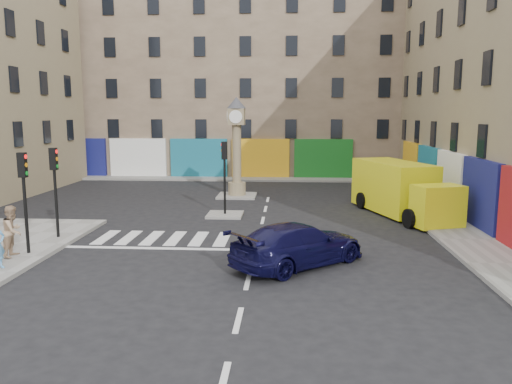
# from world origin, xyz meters

# --- Properties ---
(ground) EXTENTS (120.00, 120.00, 0.00)m
(ground) POSITION_xyz_m (0.00, 0.00, 0.00)
(ground) COLOR black
(ground) RESTS_ON ground
(sidewalk_right) EXTENTS (2.60, 30.00, 0.15)m
(sidewalk_right) POSITION_xyz_m (8.70, 10.00, 0.07)
(sidewalk_right) COLOR gray
(sidewalk_right) RESTS_ON ground
(sidewalk_far) EXTENTS (32.00, 2.40, 0.15)m
(sidewalk_far) POSITION_xyz_m (-4.00, 22.20, 0.07)
(sidewalk_far) COLOR gray
(sidewalk_far) RESTS_ON ground
(island_near) EXTENTS (1.80, 1.80, 0.12)m
(island_near) POSITION_xyz_m (-2.00, 8.00, 0.06)
(island_near) COLOR gray
(island_near) RESTS_ON ground
(island_far) EXTENTS (2.40, 2.40, 0.12)m
(island_far) POSITION_xyz_m (-2.00, 14.00, 0.06)
(island_far) COLOR gray
(island_far) RESTS_ON ground
(building_far) EXTENTS (32.00, 10.00, 17.00)m
(building_far) POSITION_xyz_m (-4.00, 28.00, 8.50)
(building_far) COLOR #8D775E
(building_far) RESTS_ON ground
(traffic_light_left_near) EXTENTS (0.28, 0.22, 3.70)m
(traffic_light_left_near) POSITION_xyz_m (-8.30, 0.20, 2.62)
(traffic_light_left_near) COLOR black
(traffic_light_left_near) RESTS_ON sidewalk_left
(traffic_light_left_far) EXTENTS (0.28, 0.22, 3.70)m
(traffic_light_left_far) POSITION_xyz_m (-8.30, 2.60, 2.62)
(traffic_light_left_far) COLOR black
(traffic_light_left_far) RESTS_ON sidewalk_left
(traffic_light_island) EXTENTS (0.28, 0.22, 3.70)m
(traffic_light_island) POSITION_xyz_m (-2.00, 8.00, 2.59)
(traffic_light_island) COLOR black
(traffic_light_island) RESTS_ON island_near
(clock_pillar) EXTENTS (1.20, 1.20, 6.10)m
(clock_pillar) POSITION_xyz_m (-2.00, 14.00, 3.55)
(clock_pillar) COLOR #877858
(clock_pillar) RESTS_ON island_far
(navy_sedan) EXTENTS (5.23, 5.01, 1.50)m
(navy_sedan) POSITION_xyz_m (1.61, -0.22, 0.75)
(navy_sedan) COLOR black
(navy_sedan) RESTS_ON ground
(yellow_van) EXTENTS (4.33, 7.73, 2.70)m
(yellow_van) POSITION_xyz_m (7.02, 8.85, 1.34)
(yellow_van) COLOR yellow
(yellow_van) RESTS_ON ground
(pedestrian_tan) EXTENTS (0.75, 0.93, 1.85)m
(pedestrian_tan) POSITION_xyz_m (-8.58, -0.26, 1.07)
(pedestrian_tan) COLOR tan
(pedestrian_tan) RESTS_ON sidewalk_left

